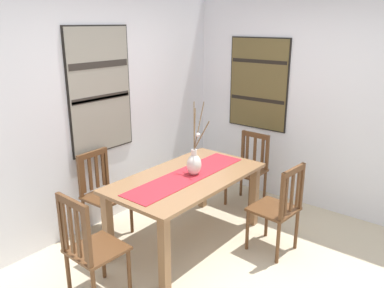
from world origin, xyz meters
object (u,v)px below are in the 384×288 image
dining_table (187,186)px  chair_2 (103,192)px  chair_1 (90,247)px  chair_3 (278,208)px  chair_0 (248,168)px  painting_on_side_wall (258,84)px  centerpiece_vase (194,163)px  painting_on_back_wall (100,90)px

dining_table → chair_2: bearing=118.6°
chair_1 → chair_3: bearing=-27.4°
chair_0 → painting_on_side_wall: (0.44, 0.16, 1.01)m
dining_table → chair_1: size_ratio=1.70×
dining_table → chair_3: size_ratio=1.76×
centerpiece_vase → chair_0: (1.14, 0.02, -0.40)m
dining_table → chair_3: bearing=-63.5°
chair_0 → chair_1: size_ratio=0.93×
centerpiece_vase → chair_0: bearing=1.0°
centerpiece_vase → painting_on_side_wall: size_ratio=0.63×
chair_2 → painting_on_side_wall: (2.10, -0.68, 1.00)m
chair_1 → chair_3: 1.85m
chair_0 → painting_on_back_wall: size_ratio=0.67×
centerpiece_vase → chair_0: 1.21m
chair_1 → painting_on_side_wall: 3.04m
chair_3 → painting_on_side_wall: painting_on_side_wall is taller
chair_1 → chair_3: chair_1 is taller
centerpiece_vase → chair_2: size_ratio=0.80×
chair_0 → chair_3: (-0.79, -0.82, 0.01)m
centerpiece_vase → painting_on_side_wall: (1.58, 0.18, 0.60)m
chair_0 → painting_on_side_wall: painting_on_side_wall is taller
chair_0 → chair_3: chair_3 is taller
chair_3 → dining_table: bearing=116.5°
chair_0 → painting_on_back_wall: bearing=143.2°
centerpiece_vase → chair_3: bearing=-66.7°
dining_table → chair_3: chair_3 is taller
chair_1 → painting_on_side_wall: painting_on_side_wall is taller
dining_table → centerpiece_vase: bearing=-28.0°
chair_0 → dining_table: bearing=179.1°
painting_on_back_wall → painting_on_side_wall: (1.86, -0.90, -0.07)m
chair_1 → chair_3: size_ratio=1.04×
dining_table → painting_on_back_wall: bearing=101.5°
chair_3 → painting_on_back_wall: bearing=108.5°
dining_table → centerpiece_vase: centerpiece_vase is taller
chair_0 → painting_on_side_wall: size_ratio=0.77×
chair_0 → chair_3: 1.14m
chair_3 → painting_on_back_wall: 2.26m
chair_1 → painting_on_back_wall: bearing=45.6°
centerpiece_vase → painting_on_side_wall: 1.70m
centerpiece_vase → dining_table: bearing=152.0°
painting_on_back_wall → painting_on_side_wall: painting_on_back_wall is taller
dining_table → chair_1: chair_1 is taller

